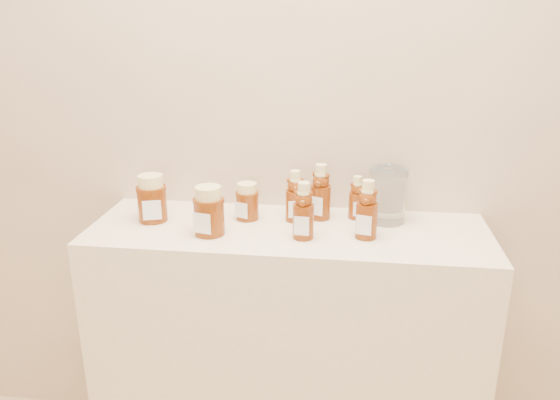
% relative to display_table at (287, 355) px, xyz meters
% --- Properties ---
extents(wall_back, '(3.50, 0.02, 2.70)m').
position_rel_display_table_xyz_m(wall_back, '(0.00, 0.20, 0.90)').
color(wall_back, tan).
rests_on(wall_back, ground).
extents(display_table, '(1.20, 0.40, 0.90)m').
position_rel_display_table_xyz_m(display_table, '(0.00, 0.00, 0.00)').
color(display_table, beige).
rests_on(display_table, ground).
extents(bear_bottle_back_left, '(0.07, 0.07, 0.18)m').
position_rel_display_table_xyz_m(bear_bottle_back_left, '(0.01, 0.07, 0.54)').
color(bear_bottle_back_left, '#5D2207').
rests_on(bear_bottle_back_left, display_table).
extents(bear_bottle_back_mid, '(0.09, 0.09, 0.20)m').
position_rel_display_table_xyz_m(bear_bottle_back_mid, '(0.09, 0.10, 0.55)').
color(bear_bottle_back_mid, '#5D2207').
rests_on(bear_bottle_back_mid, display_table).
extents(bear_bottle_back_right, '(0.07, 0.07, 0.15)m').
position_rel_display_table_xyz_m(bear_bottle_back_right, '(0.20, 0.11, 0.53)').
color(bear_bottle_back_right, '#5D2207').
rests_on(bear_bottle_back_right, display_table).
extents(bear_bottle_front_left, '(0.07, 0.07, 0.19)m').
position_rel_display_table_xyz_m(bear_bottle_front_left, '(0.05, -0.06, 0.54)').
color(bear_bottle_front_left, '#5D2207').
rests_on(bear_bottle_front_left, display_table).
extents(bear_bottle_front_right, '(0.08, 0.08, 0.19)m').
position_rel_display_table_xyz_m(bear_bottle_front_right, '(0.23, -0.04, 0.55)').
color(bear_bottle_front_right, '#5D2207').
rests_on(bear_bottle_front_right, display_table).
extents(honey_jar_left, '(0.12, 0.12, 0.15)m').
position_rel_display_table_xyz_m(honey_jar_left, '(-0.42, 0.01, 0.52)').
color(honey_jar_left, '#5D2207').
rests_on(honey_jar_left, display_table).
extents(honey_jar_back, '(0.10, 0.10, 0.12)m').
position_rel_display_table_xyz_m(honey_jar_back, '(-0.14, 0.06, 0.51)').
color(honey_jar_back, '#5D2207').
rests_on(honey_jar_back, display_table).
extents(honey_jar_front, '(0.11, 0.11, 0.15)m').
position_rel_display_table_xyz_m(honey_jar_front, '(-0.22, -0.07, 0.52)').
color(honey_jar_front, '#5D2207').
rests_on(honey_jar_front, display_table).
extents(glass_canister, '(0.13, 0.13, 0.18)m').
position_rel_display_table_xyz_m(glass_canister, '(0.29, 0.10, 0.54)').
color(glass_canister, white).
rests_on(glass_canister, display_table).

